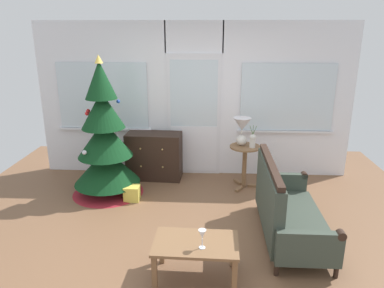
% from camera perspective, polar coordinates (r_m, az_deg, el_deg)
% --- Properties ---
extents(ground_plane, '(6.76, 6.76, 0.00)m').
position_cam_1_polar(ground_plane, '(4.62, -1.02, -14.02)').
color(ground_plane, brown).
extents(back_wall_with_door, '(5.20, 0.14, 2.55)m').
position_cam_1_polar(back_wall_with_door, '(6.12, 0.31, 6.83)').
color(back_wall_with_door, white).
rests_on(back_wall_with_door, ground).
extents(christmas_tree, '(1.08, 1.08, 2.08)m').
position_cam_1_polar(christmas_tree, '(5.56, -13.46, -0.14)').
color(christmas_tree, '#4C331E').
rests_on(christmas_tree, ground).
extents(dresser_cabinet, '(0.92, 0.48, 0.78)m').
position_cam_1_polar(dresser_cabinet, '(6.13, -5.91, -1.84)').
color(dresser_cabinet, black).
rests_on(dresser_cabinet, ground).
extents(settee_sofa, '(0.73, 1.61, 0.96)m').
position_cam_1_polar(settee_sofa, '(4.53, 14.21, -9.77)').
color(settee_sofa, black).
rests_on(settee_sofa, ground).
extents(side_table, '(0.50, 0.48, 0.68)m').
position_cam_1_polar(side_table, '(5.77, 8.25, -2.20)').
color(side_table, brown).
rests_on(side_table, ground).
extents(table_lamp, '(0.28, 0.28, 0.44)m').
position_cam_1_polar(table_lamp, '(5.66, 7.82, 2.54)').
color(table_lamp, silver).
rests_on(table_lamp, side_table).
extents(flower_vase, '(0.11, 0.10, 0.35)m').
position_cam_1_polar(flower_vase, '(5.62, 9.46, 0.60)').
color(flower_vase, beige).
rests_on(flower_vase, side_table).
extents(coffee_table, '(0.85, 0.54, 0.41)m').
position_cam_1_polar(coffee_table, '(3.75, 0.60, -15.87)').
color(coffee_table, brown).
rests_on(coffee_table, ground).
extents(wine_glass, '(0.08, 0.08, 0.20)m').
position_cam_1_polar(wine_glass, '(3.56, 1.62, -14.03)').
color(wine_glass, silver).
rests_on(wine_glass, coffee_table).
extents(gift_box, '(0.22, 0.20, 0.22)m').
position_cam_1_polar(gift_box, '(5.48, -9.37, -7.60)').
color(gift_box, '#D8C64C').
rests_on(gift_box, ground).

